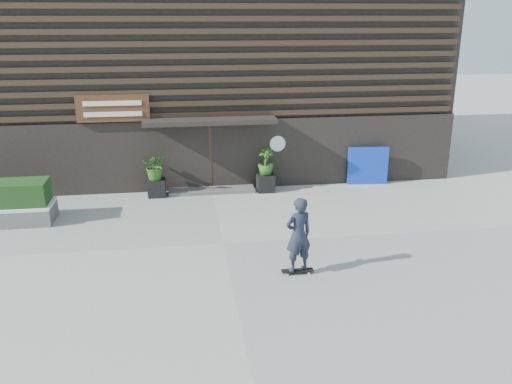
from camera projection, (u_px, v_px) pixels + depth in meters
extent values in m
plane|color=#A19F99|center=(223.00, 244.00, 14.73)|extent=(80.00, 80.00, 0.00)
cube|color=#4D4D4B|center=(212.00, 190.00, 19.04)|extent=(3.00, 0.80, 0.12)
cube|color=black|center=(157.00, 188.00, 18.51)|extent=(0.60, 0.60, 0.60)
imported|color=#2D591E|center=(156.00, 166.00, 18.27)|extent=(0.86, 0.75, 0.96)
cube|color=black|center=(266.00, 183.00, 19.03)|extent=(0.60, 0.60, 0.60)
imported|color=#2D591E|center=(266.00, 162.00, 18.79)|extent=(0.54, 0.54, 0.96)
cube|color=#0D2DAD|center=(368.00, 166.00, 19.72)|extent=(1.49, 0.27, 1.39)
cube|color=black|center=(201.00, 63.00, 22.87)|extent=(18.00, 10.00, 8.00)
cube|color=black|center=(210.00, 155.00, 18.98)|extent=(18.00, 0.12, 2.50)
cube|color=#38281E|center=(209.00, 115.00, 18.47)|extent=(17.60, 0.08, 0.18)
cube|color=#38281E|center=(209.00, 103.00, 18.35)|extent=(17.60, 0.08, 0.18)
cube|color=#38281E|center=(209.00, 92.00, 18.23)|extent=(17.60, 0.08, 0.18)
cube|color=#38281E|center=(208.00, 80.00, 18.10)|extent=(17.60, 0.08, 0.18)
cube|color=#38281E|center=(208.00, 68.00, 17.98)|extent=(17.60, 0.08, 0.18)
cube|color=#38281E|center=(208.00, 56.00, 17.86)|extent=(17.60, 0.08, 0.18)
cube|color=#38281E|center=(207.00, 44.00, 17.73)|extent=(17.60, 0.08, 0.18)
cube|color=#38281E|center=(207.00, 31.00, 17.61)|extent=(17.60, 0.08, 0.18)
cube|color=#38281E|center=(207.00, 19.00, 17.49)|extent=(17.60, 0.08, 0.18)
cube|color=#38281E|center=(206.00, 6.00, 17.36)|extent=(17.60, 0.08, 0.18)
cube|color=black|center=(210.00, 121.00, 18.16)|extent=(4.50, 1.00, 0.15)
cube|color=black|center=(210.00, 157.00, 19.17)|extent=(2.40, 0.30, 2.30)
cube|color=#38281E|center=(210.00, 158.00, 19.00)|extent=(0.06, 0.10, 2.30)
cube|color=#472B19|center=(113.00, 108.00, 17.86)|extent=(2.40, 0.10, 0.90)
cube|color=beige|center=(112.00, 103.00, 17.74)|extent=(1.90, 0.02, 0.16)
cube|color=beige|center=(113.00, 114.00, 17.85)|extent=(1.90, 0.02, 0.16)
cylinder|color=white|center=(278.00, 144.00, 19.13)|extent=(0.56, 0.03, 0.56)
cube|color=black|center=(297.00, 270.00, 13.00)|extent=(0.78, 0.20, 0.02)
cylinder|color=#A7A7A3|center=(288.00, 275.00, 12.89)|extent=(0.06, 0.03, 0.06)
cylinder|color=#B7B6B1|center=(286.00, 271.00, 13.08)|extent=(0.06, 0.03, 0.06)
cylinder|color=beige|center=(309.00, 274.00, 12.96)|extent=(0.06, 0.03, 0.06)
cylinder|color=#AFAFAA|center=(307.00, 270.00, 13.15)|extent=(0.06, 0.03, 0.06)
imported|color=#1A1F2F|center=(298.00, 235.00, 12.71)|extent=(0.77, 0.62, 1.85)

